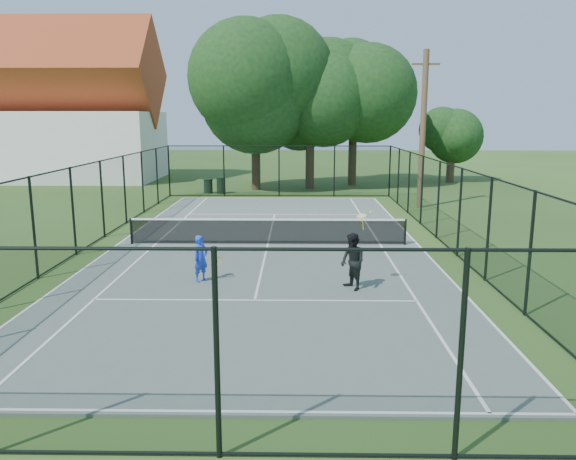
{
  "coord_description": "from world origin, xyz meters",
  "views": [
    {
      "loc": [
        1.07,
        -20.0,
        4.64
      ],
      "look_at": [
        0.79,
        -3.0,
        1.2
      ],
      "focal_mm": 35.0,
      "sensor_mm": 36.0,
      "label": 1
    }
  ],
  "objects_px": {
    "utility_pole": "(423,129)",
    "player_blue": "(201,259)",
    "tennis_net": "(268,230)",
    "trash_bin_left": "(208,186)",
    "trash_bin_right": "(221,185)",
    "player_black": "(353,262)"
  },
  "relations": [
    {
      "from": "trash_bin_right",
      "to": "utility_pole",
      "type": "relative_size",
      "value": 0.12
    },
    {
      "from": "trash_bin_left",
      "to": "player_black",
      "type": "xyz_separation_m",
      "value": [
        6.99,
        -19.76,
        0.39
      ]
    },
    {
      "from": "utility_pole",
      "to": "tennis_net",
      "type": "bearing_deg",
      "value": -129.59
    },
    {
      "from": "tennis_net",
      "to": "player_blue",
      "type": "height_order",
      "value": "player_blue"
    },
    {
      "from": "utility_pole",
      "to": "player_blue",
      "type": "bearing_deg",
      "value": -123.49
    },
    {
      "from": "trash_bin_left",
      "to": "player_blue",
      "type": "xyz_separation_m",
      "value": [
        2.79,
        -19.06,
        0.28
      ]
    },
    {
      "from": "trash_bin_right",
      "to": "player_blue",
      "type": "bearing_deg",
      "value": -84.06
    },
    {
      "from": "utility_pole",
      "to": "player_black",
      "type": "height_order",
      "value": "utility_pole"
    },
    {
      "from": "player_blue",
      "to": "utility_pole",
      "type": "bearing_deg",
      "value": 56.51
    },
    {
      "from": "utility_pole",
      "to": "player_blue",
      "type": "height_order",
      "value": "utility_pole"
    },
    {
      "from": "trash_bin_right",
      "to": "trash_bin_left",
      "type": "bearing_deg",
      "value": 171.05
    },
    {
      "from": "trash_bin_left",
      "to": "player_black",
      "type": "distance_m",
      "value": 20.96
    },
    {
      "from": "trash_bin_right",
      "to": "player_blue",
      "type": "distance_m",
      "value": 19.03
    },
    {
      "from": "utility_pole",
      "to": "player_blue",
      "type": "relative_size",
      "value": 5.98
    },
    {
      "from": "trash_bin_right",
      "to": "player_blue",
      "type": "height_order",
      "value": "player_blue"
    },
    {
      "from": "tennis_net",
      "to": "utility_pole",
      "type": "height_order",
      "value": "utility_pole"
    },
    {
      "from": "tennis_net",
      "to": "trash_bin_right",
      "type": "relative_size",
      "value": 10.25
    },
    {
      "from": "tennis_net",
      "to": "trash_bin_right",
      "type": "xyz_separation_m",
      "value": [
        -3.61,
        14.21,
        -0.08
      ]
    },
    {
      "from": "tennis_net",
      "to": "trash_bin_left",
      "type": "xyz_separation_m",
      "value": [
        -4.42,
        14.34,
        -0.14
      ]
    },
    {
      "from": "trash_bin_left",
      "to": "player_blue",
      "type": "bearing_deg",
      "value": -81.69
    },
    {
      "from": "tennis_net",
      "to": "trash_bin_left",
      "type": "distance_m",
      "value": 15.0
    },
    {
      "from": "tennis_net",
      "to": "trash_bin_left",
      "type": "relative_size",
      "value": 11.52
    }
  ]
}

